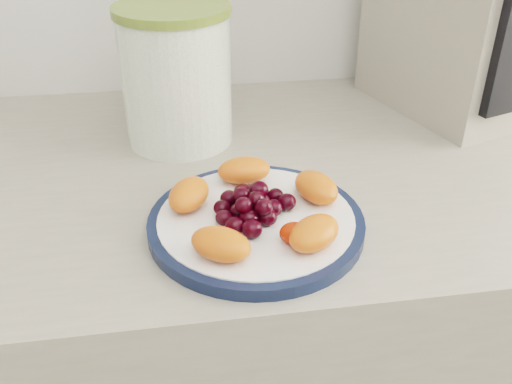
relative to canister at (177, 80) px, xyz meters
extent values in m
cube|color=#A09988|center=(0.19, -0.09, -0.54)|extent=(3.50, 0.60, 0.90)
cylinder|color=#121D39|center=(0.08, -0.25, -0.08)|extent=(0.25, 0.25, 0.01)
cylinder|color=white|center=(0.08, -0.25, -0.08)|extent=(0.22, 0.22, 0.02)
cylinder|color=#4A6A26|center=(0.00, 0.00, 0.00)|extent=(0.20, 0.20, 0.18)
cylinder|color=olive|center=(0.00, 0.00, 0.10)|extent=(0.21, 0.21, 0.01)
cube|color=#A3998A|center=(0.45, 0.06, 0.08)|extent=(0.27, 0.32, 0.34)
ellipsoid|color=#F6501E|center=(0.15, -0.22, -0.06)|extent=(0.06, 0.08, 0.03)
ellipsoid|color=#F6501E|center=(0.07, -0.17, -0.06)|extent=(0.07, 0.04, 0.03)
ellipsoid|color=#F6501E|center=(0.00, -0.21, -0.06)|extent=(0.07, 0.08, 0.03)
ellipsoid|color=#F6501E|center=(0.03, -0.31, -0.06)|extent=(0.08, 0.07, 0.03)
ellipsoid|color=#F6501E|center=(0.13, -0.31, -0.06)|extent=(0.08, 0.08, 0.03)
ellipsoid|color=black|center=(0.08, -0.25, -0.07)|extent=(0.02, 0.02, 0.02)
ellipsoid|color=black|center=(0.10, -0.25, -0.07)|extent=(0.02, 0.02, 0.02)
ellipsoid|color=black|center=(0.09, -0.23, -0.07)|extent=(0.02, 0.02, 0.02)
ellipsoid|color=black|center=(0.07, -0.23, -0.07)|extent=(0.02, 0.02, 0.02)
ellipsoid|color=black|center=(0.06, -0.25, -0.07)|extent=(0.02, 0.02, 0.02)
ellipsoid|color=black|center=(0.07, -0.27, -0.06)|extent=(0.02, 0.02, 0.02)
ellipsoid|color=black|center=(0.09, -0.27, -0.07)|extent=(0.02, 0.02, 0.02)
ellipsoid|color=black|center=(0.11, -0.24, -0.07)|extent=(0.02, 0.02, 0.02)
ellipsoid|color=black|center=(0.10, -0.22, -0.07)|extent=(0.02, 0.02, 0.02)
ellipsoid|color=black|center=(0.09, -0.21, -0.07)|extent=(0.02, 0.02, 0.02)
ellipsoid|color=black|center=(0.07, -0.21, -0.06)|extent=(0.02, 0.02, 0.02)
ellipsoid|color=black|center=(0.05, -0.22, -0.07)|extent=(0.02, 0.02, 0.02)
ellipsoid|color=black|center=(0.04, -0.24, -0.07)|extent=(0.02, 0.02, 0.02)
ellipsoid|color=black|center=(0.04, -0.26, -0.07)|extent=(0.02, 0.02, 0.02)
ellipsoid|color=black|center=(0.05, -0.28, -0.07)|extent=(0.02, 0.02, 0.02)
ellipsoid|color=black|center=(0.07, -0.29, -0.06)|extent=(0.02, 0.02, 0.02)
ellipsoid|color=black|center=(0.08, -0.25, -0.05)|extent=(0.02, 0.02, 0.02)
ellipsoid|color=black|center=(0.08, -0.23, -0.05)|extent=(0.02, 0.02, 0.02)
ellipsoid|color=black|center=(0.06, -0.24, -0.05)|extent=(0.02, 0.02, 0.02)
ellipsoid|color=black|center=(0.06, -0.26, -0.05)|extent=(0.02, 0.02, 0.02)
ellipsoid|color=black|center=(0.08, -0.27, -0.05)|extent=(0.02, 0.02, 0.02)
ellipsoid|color=red|center=(0.11, -0.30, -0.06)|extent=(0.03, 0.03, 0.02)
ellipsoid|color=red|center=(0.13, -0.30, -0.06)|extent=(0.04, 0.03, 0.02)
camera|label=1|loc=(-0.01, -0.78, 0.29)|focal=40.00mm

